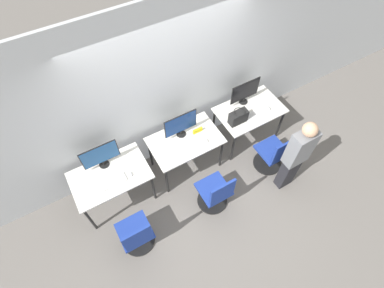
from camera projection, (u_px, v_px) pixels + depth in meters
name	position (u px, v px, depth m)	size (l,w,h in m)	color
ground_plane	(196.00, 180.00, 5.03)	(20.00, 20.00, 0.00)	slate
wall_back	(168.00, 90.00, 4.29)	(12.00, 0.05, 2.80)	silver
desk_left	(111.00, 178.00, 4.32)	(1.10, 0.70, 0.74)	silver
monitor_left	(100.00, 156.00, 4.15)	(0.53, 0.15, 0.44)	black
keyboard_left	(113.00, 182.00, 4.18)	(0.38, 0.15, 0.02)	silver
mouse_left	(130.00, 174.00, 4.24)	(0.06, 0.09, 0.03)	silver
office_chair_left	(137.00, 236.00, 4.14)	(0.48, 0.48, 0.89)	black
desk_center	(185.00, 143.00, 4.67)	(1.10, 0.70, 0.74)	silver
monitor_center	(181.00, 125.00, 4.46)	(0.53, 0.15, 0.44)	black
keyboard_center	(190.00, 147.00, 4.51)	(0.38, 0.15, 0.02)	silver
mouse_center	(206.00, 140.00, 4.57)	(0.06, 0.09, 0.03)	silver
office_chair_center	(215.00, 194.00, 4.50)	(0.48, 0.48, 0.89)	black
desk_right	(249.00, 113.00, 5.02)	(1.10, 0.70, 0.74)	silver
monitor_right	(245.00, 92.00, 4.85)	(0.53, 0.15, 0.44)	black
keyboard_right	(255.00, 114.00, 4.88)	(0.38, 0.15, 0.02)	silver
mouse_right	(268.00, 108.00, 4.95)	(0.06, 0.09, 0.03)	silver
office_chair_right	(273.00, 155.00, 4.90)	(0.48, 0.48, 0.89)	black
person_right	(296.00, 155.00, 4.32)	(0.36, 0.20, 1.55)	#232328
handbag	(238.00, 117.00, 4.71)	(0.30, 0.18, 0.25)	black
placard_center	(198.00, 130.00, 4.65)	(0.16, 0.03, 0.08)	yellow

